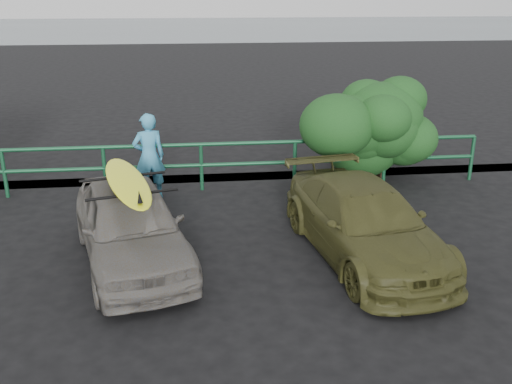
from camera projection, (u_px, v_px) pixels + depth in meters
ground at (135, 319)px, 7.42m from camera, size 80.00×80.00×0.00m
ocean at (180, 27)px, 63.55m from camera, size 200.00×200.00×0.00m
guardrail at (153, 168)px, 11.92m from camera, size 14.00×0.08×1.04m
shrub_right at (379, 132)px, 12.75m from camera, size 3.20×2.40×2.09m
sedan at (131, 225)px, 8.77m from camera, size 2.37×3.94×1.26m
olive_vehicle at (364, 222)px, 9.00m from camera, size 2.22×4.21×1.16m
man at (149, 157)px, 11.44m from camera, size 0.73×0.58×1.76m
roof_rack at (127, 185)px, 8.55m from camera, size 1.51×1.23×0.04m
surfboard at (127, 181)px, 8.53m from camera, size 1.18×2.66×0.08m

